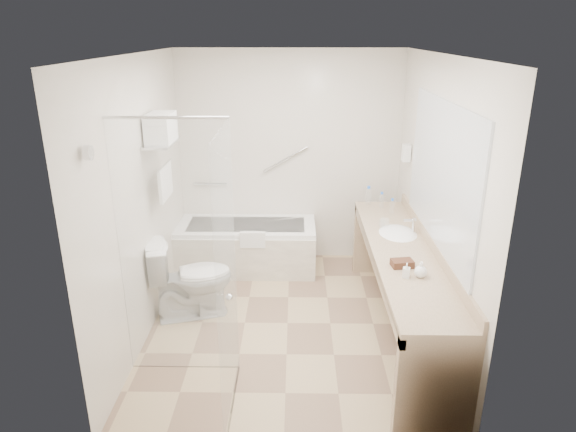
{
  "coord_description": "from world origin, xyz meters",
  "views": [
    {
      "loc": [
        0.07,
        -4.33,
        2.69
      ],
      "look_at": [
        0.0,
        0.3,
        1.0
      ],
      "focal_mm": 32.0,
      "sensor_mm": 36.0,
      "label": 1
    }
  ],
  "objects_px": {
    "toilet": "(191,278)",
    "amenity_basket": "(402,263)",
    "water_bottle_left": "(368,196)",
    "vanity_counter": "(401,271)",
    "bathtub": "(247,246)"
  },
  "relations": [
    {
      "from": "bathtub",
      "to": "amenity_basket",
      "type": "height_order",
      "value": "amenity_basket"
    },
    {
      "from": "amenity_basket",
      "to": "water_bottle_left",
      "type": "bearing_deg",
      "value": 92.55
    },
    {
      "from": "amenity_basket",
      "to": "water_bottle_left",
      "type": "xyz_separation_m",
      "value": [
        -0.07,
        1.59,
        0.07
      ]
    },
    {
      "from": "toilet",
      "to": "amenity_basket",
      "type": "height_order",
      "value": "amenity_basket"
    },
    {
      "from": "vanity_counter",
      "to": "amenity_basket",
      "type": "height_order",
      "value": "vanity_counter"
    },
    {
      "from": "amenity_basket",
      "to": "water_bottle_left",
      "type": "relative_size",
      "value": 0.82
    },
    {
      "from": "vanity_counter",
      "to": "water_bottle_left",
      "type": "distance_m",
      "value": 1.3
    },
    {
      "from": "amenity_basket",
      "to": "vanity_counter",
      "type": "bearing_deg",
      "value": 77.87
    },
    {
      "from": "bathtub",
      "to": "amenity_basket",
      "type": "relative_size",
      "value": 9.13
    },
    {
      "from": "bathtub",
      "to": "toilet",
      "type": "distance_m",
      "value": 1.18
    },
    {
      "from": "bathtub",
      "to": "vanity_counter",
      "type": "height_order",
      "value": "vanity_counter"
    },
    {
      "from": "water_bottle_left",
      "to": "bathtub",
      "type": "bearing_deg",
      "value": 174.24
    },
    {
      "from": "bathtub",
      "to": "water_bottle_left",
      "type": "relative_size",
      "value": 7.47
    },
    {
      "from": "bathtub",
      "to": "vanity_counter",
      "type": "bearing_deg",
      "value": -42.35
    },
    {
      "from": "vanity_counter",
      "to": "toilet",
      "type": "distance_m",
      "value": 2.01
    }
  ]
}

